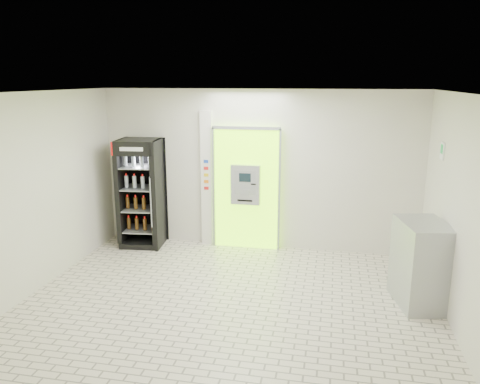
# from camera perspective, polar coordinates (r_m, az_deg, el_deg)

# --- Properties ---
(ground) EXTENTS (6.00, 6.00, 0.00)m
(ground) POSITION_cam_1_polar(r_m,az_deg,el_deg) (6.96, -1.36, -13.50)
(ground) COLOR beige
(ground) RESTS_ON ground
(room_shell) EXTENTS (6.00, 6.00, 6.00)m
(room_shell) POSITION_cam_1_polar(r_m,az_deg,el_deg) (6.34, -1.46, 1.48)
(room_shell) COLOR silver
(room_shell) RESTS_ON ground
(atm_assembly) EXTENTS (1.30, 0.24, 2.33)m
(atm_assembly) POSITION_cam_1_polar(r_m,az_deg,el_deg) (8.83, 0.79, 0.53)
(atm_assembly) COLOR #91FF0B
(atm_assembly) RESTS_ON ground
(pillar) EXTENTS (0.22, 0.11, 2.60)m
(pillar) POSITION_cam_1_polar(r_m,az_deg,el_deg) (9.01, -4.04, 1.60)
(pillar) COLOR silver
(pillar) RESTS_ON ground
(beverage_cooler) EXTENTS (0.85, 0.79, 2.07)m
(beverage_cooler) POSITION_cam_1_polar(r_m,az_deg,el_deg) (9.20, -11.87, -0.35)
(beverage_cooler) COLOR black
(beverage_cooler) RESTS_ON ground
(steel_cabinet) EXTENTS (0.80, 1.03, 1.23)m
(steel_cabinet) POSITION_cam_1_polar(r_m,az_deg,el_deg) (7.21, 21.22, -8.16)
(steel_cabinet) COLOR #9C9EA3
(steel_cabinet) RESTS_ON ground
(exit_sign) EXTENTS (0.02, 0.22, 0.26)m
(exit_sign) POSITION_cam_1_polar(r_m,az_deg,el_deg) (7.68, 23.44, 4.63)
(exit_sign) COLOR white
(exit_sign) RESTS_ON room_shell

